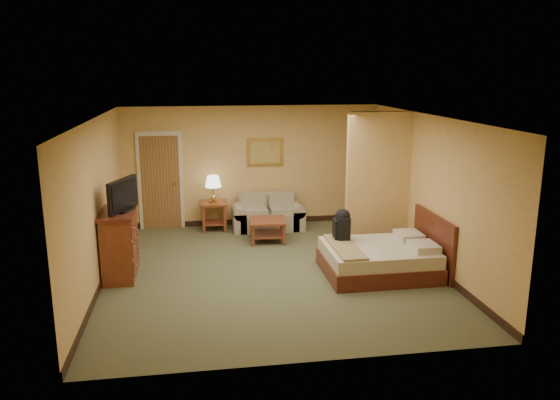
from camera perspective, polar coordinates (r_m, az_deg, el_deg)
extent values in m
plane|color=#4F5335|center=(9.34, -0.93, -7.47)|extent=(6.00, 6.00, 0.00)
plane|color=white|center=(8.76, -0.99, 8.64)|extent=(6.00, 6.00, 0.00)
cube|color=tan|center=(11.88, -2.99, 3.56)|extent=(5.50, 0.02, 2.60)
cube|color=tan|center=(9.01, -18.55, -0.31)|extent=(0.02, 6.00, 2.60)
cube|color=tan|center=(9.72, 15.30, 0.89)|extent=(0.02, 6.00, 2.60)
cube|color=tan|center=(10.34, 10.19, 1.88)|extent=(1.20, 0.15, 2.60)
cube|color=beige|center=(11.86, -12.38, 2.01)|extent=(0.94, 0.06, 2.10)
cube|color=brown|center=(11.85, -12.37, 1.76)|extent=(0.80, 0.04, 2.00)
cylinder|color=#B49642|center=(11.78, -10.93, 1.76)|extent=(0.04, 0.12, 0.04)
cube|color=black|center=(12.15, -2.92, -2.22)|extent=(5.50, 0.02, 0.12)
cube|color=gray|center=(11.70, -1.23, -2.17)|extent=(1.25, 0.67, 0.37)
cube|color=gray|center=(11.88, -1.43, -0.03)|extent=(1.25, 0.16, 0.39)
cube|color=gray|center=(11.63, -4.28, -2.19)|extent=(0.27, 0.67, 0.42)
cube|color=gray|center=(11.79, 1.77, -1.94)|extent=(0.27, 0.67, 0.42)
cube|color=maroon|center=(11.63, -6.95, -0.33)|extent=(0.55, 0.55, 0.04)
cube|color=maroon|center=(11.73, -6.89, -2.33)|extent=(0.47, 0.47, 0.03)
cube|color=maroon|center=(11.48, -7.97, -2.11)|extent=(0.06, 0.06, 0.57)
cube|color=maroon|center=(11.50, -5.76, -2.02)|extent=(0.06, 0.06, 0.57)
cube|color=maroon|center=(11.91, -8.02, -1.54)|extent=(0.06, 0.06, 0.57)
cube|color=maroon|center=(11.93, -5.89, -1.46)|extent=(0.06, 0.06, 0.57)
cylinder|color=#B49642|center=(11.62, -6.96, -0.13)|extent=(0.17, 0.17, 0.04)
cylinder|color=#B49642|center=(11.57, -6.99, 0.93)|extent=(0.02, 0.02, 0.29)
cone|color=white|center=(11.53, -7.02, 1.95)|extent=(0.35, 0.35, 0.24)
cube|color=maroon|center=(10.81, -1.32, -2.14)|extent=(0.75, 0.75, 0.04)
cube|color=maroon|center=(10.89, -1.31, -3.57)|extent=(0.64, 0.64, 0.03)
cube|color=maroon|center=(10.55, -2.72, -3.80)|extent=(0.05, 0.05, 0.42)
cube|color=maroon|center=(11.20, 0.01, -2.76)|extent=(0.05, 0.05, 0.42)
cube|color=#B78E3F|center=(11.85, -1.57, 5.01)|extent=(0.78, 0.03, 0.61)
cube|color=#A87F33|center=(11.83, -1.55, 5.00)|extent=(0.65, 0.02, 0.48)
cube|color=maroon|center=(9.31, -16.38, -4.63)|extent=(0.49, 0.98, 1.06)
cube|color=#4C1C11|center=(9.16, -16.61, -1.30)|extent=(0.55, 1.05, 0.05)
cube|color=black|center=(9.14, -16.01, -1.02)|extent=(0.34, 0.43, 0.03)
cube|color=black|center=(9.08, -16.11, 0.54)|extent=(0.38, 0.83, 0.52)
cube|color=#4C1C11|center=(9.34, 10.18, -6.81)|extent=(1.80, 1.44, 0.27)
cube|color=beige|center=(9.26, 10.24, -5.40)|extent=(1.74, 1.38, 0.22)
cube|color=#4C1C11|center=(9.57, 15.72, -4.34)|extent=(0.06, 1.53, 0.99)
cube|color=beige|center=(9.16, 14.78, -4.78)|extent=(0.40, 0.49, 0.13)
cube|color=beige|center=(9.71, 13.31, -3.66)|extent=(0.40, 0.49, 0.13)
cube|color=#8F7B4E|center=(9.05, 6.77, -4.89)|extent=(0.40, 1.35, 0.04)
cube|color=black|center=(9.38, 6.54, -2.95)|extent=(0.23, 0.33, 0.43)
sphere|color=black|center=(9.33, 6.57, -1.69)|extent=(0.26, 0.26, 0.26)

